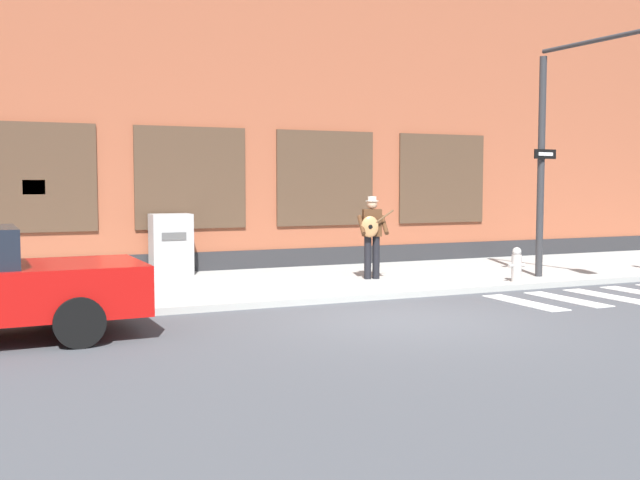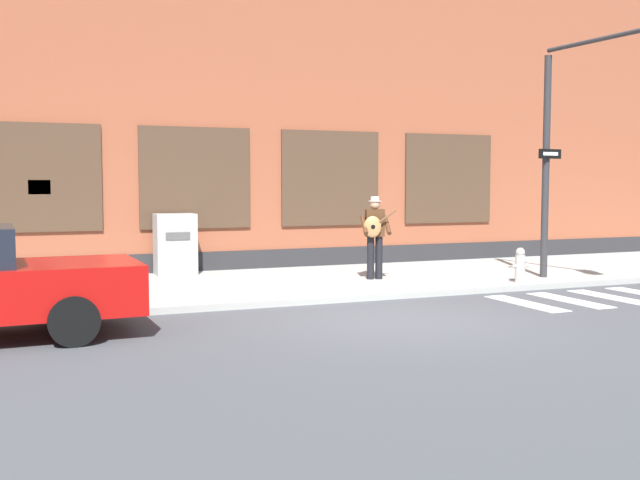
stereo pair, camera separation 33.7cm
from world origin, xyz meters
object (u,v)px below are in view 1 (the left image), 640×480
at_px(busker, 372,232).
at_px(traffic_light, 593,111).
at_px(utility_box, 171,244).
at_px(fire_hydrant, 517,265).

height_order(busker, traffic_light, traffic_light).
height_order(busker, utility_box, busker).
bearing_deg(utility_box, fire_hydrant, -32.51).
distance_m(traffic_light, fire_hydrant, 3.34).
relative_size(busker, utility_box, 1.29).
bearing_deg(traffic_light, busker, 146.84).
xyz_separation_m(traffic_light, fire_hydrant, (-1.12, 0.81, -3.05)).
xyz_separation_m(busker, utility_box, (-3.66, 2.37, -0.32)).
height_order(traffic_light, utility_box, traffic_light).
relative_size(traffic_light, utility_box, 3.64).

